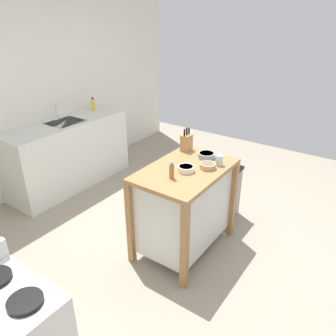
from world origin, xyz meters
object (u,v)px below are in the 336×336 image
Objects in this scene: bowl_ceramic_wide at (186,169)px; drinking_cup at (219,160)px; bowl_stoneware_deep at (208,166)px; pepper_grinder at (172,171)px; sink_faucet at (56,112)px; bottle_spray_cleaner at (93,104)px; trash_bin at (224,193)px; bowl_ceramic_small at (206,155)px; kitchen_island at (185,205)px; knife_block at (186,142)px.

bowl_ceramic_wide is 1.52× the size of drinking_cup.
bowl_ceramic_wide is 1.04× the size of bowl_stoneware_deep.
sink_faucet reaches higher than pepper_grinder.
bowl_stoneware_deep is at bearing -37.33° from bowl_ceramic_wide.
sink_faucet is 0.60m from bottle_spray_cleaner.
bowl_stoneware_deep is at bearing -172.48° from trash_bin.
drinking_cup is at bearing -113.93° from bowl_ceramic_small.
drinking_cup is at bearing -24.00° from pepper_grinder.
trash_bin is (0.98, -0.08, -0.66)m from pepper_grinder.
drinking_cup is (0.30, -0.19, 0.02)m from bowl_ceramic_wide.
pepper_grinder reaches higher than drinking_cup.
bowl_stoneware_deep reaches higher than kitchen_island.
pepper_grinder is 1.18m from trash_bin.
bowl_ceramic_small is 0.77× the size of sink_faucet.
drinking_cup is at bearing -164.51° from trash_bin.
trash_bin is (0.36, -0.32, -0.68)m from knife_block.
bottle_spray_cleaner is at bearing 75.98° from knife_block.
knife_block is 0.48m from bowl_stoneware_deep.
bowl_ceramic_wide is at bearing -97.83° from sink_faucet.
bottle_spray_cleaner reaches higher than bowl_ceramic_small.
sink_faucet is at bearing 89.77° from drinking_cup.
knife_block is 1.53× the size of pepper_grinder.
kitchen_island is at bearing 173.56° from trash_bin.
bottle_spray_cleaner reaches higher than bowl_ceramic_wide.
kitchen_island is 0.54m from bowl_ceramic_small.
sink_faucet is (0.13, 2.35, 0.10)m from bowl_stoneware_deep.
bowl_ceramic_wide is 0.71× the size of sink_faucet.
drinking_cup is at bearing -90.23° from sink_faucet.
pepper_grinder is (-0.19, 0.03, 0.05)m from bowl_ceramic_wide.
bottle_spray_cleaner is at bearing 68.09° from kitchen_island.
bowl_stoneware_deep is at bearing -24.01° from pepper_grinder.
drinking_cup is at bearing -104.46° from bottle_spray_cleaner.
bowl_ceramic_small is (0.33, -0.04, 0.43)m from kitchen_island.
bowl_stoneware_deep is (-0.26, -0.40, -0.06)m from knife_block.
bowl_stoneware_deep is 0.89× the size of bowl_ceramic_small.
bowl_ceramic_small is at bearing 173.73° from trash_bin.
bowl_ceramic_wide is 2.24m from sink_faucet.
knife_block is 1.65× the size of bowl_stoneware_deep.
sink_faucet reaches higher than drinking_cup.
bowl_ceramic_wide is 0.38m from bowl_ceramic_small.
trash_bin is at bearing -3.64° from bowl_ceramic_wide.
drinking_cup is 2.41m from sink_faucet.
knife_block is 1.12× the size of sink_faucet.
bowl_stoneware_deep is 0.87m from trash_bin.
bowl_ceramic_small is 1.65× the size of drinking_cup.
bottle_spray_cleaner is (0.73, 2.28, 0.07)m from bowl_stoneware_deep.
kitchen_island is 5.92× the size of bowl_ceramic_small.
bowl_stoneware_deep is at bearing -52.77° from kitchen_island.
knife_block is 0.28m from bowl_ceramic_small.
drinking_cup is at bearing -32.20° from bowl_ceramic_wide.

